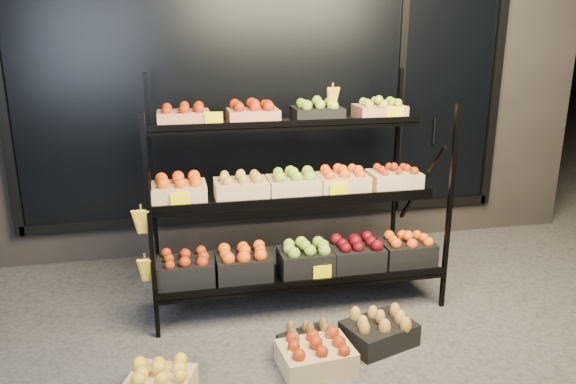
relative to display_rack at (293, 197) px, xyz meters
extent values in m
plane|color=#514F4C|center=(0.01, -0.60, -0.79)|extent=(24.00, 24.00, 0.00)
cube|color=#2D2826|center=(0.01, 2.00, 0.96)|extent=(6.00, 2.00, 3.50)
cube|color=black|center=(0.01, 0.98, 0.76)|extent=(4.20, 0.04, 2.40)
cube|color=black|center=(0.01, 0.96, -0.45)|extent=(4.30, 0.06, 0.08)
cube|color=black|center=(2.16, 0.96, 0.76)|extent=(0.08, 0.06, 2.50)
cube|color=black|center=(1.21, 0.96, 0.76)|extent=(0.06, 0.06, 2.50)
cylinder|color=black|center=(1.56, 0.93, 0.26)|extent=(0.02, 0.02, 0.25)
cube|color=black|center=(-1.01, -0.42, -0.04)|extent=(0.03, 0.03, 1.50)
cube|color=black|center=(1.04, -0.42, -0.04)|extent=(0.03, 0.03, 1.50)
cube|color=black|center=(-1.01, 0.55, 0.04)|extent=(0.03, 0.03, 1.66)
cube|color=black|center=(1.04, 0.55, 0.04)|extent=(0.03, 0.03, 1.66)
cube|color=black|center=(0.01, -0.25, -0.52)|extent=(2.05, 0.42, 0.03)
cube|color=black|center=(0.01, -0.45, -0.49)|extent=(2.05, 0.02, 0.05)
cube|color=black|center=(0.01, 0.05, -0.02)|extent=(2.05, 0.40, 0.03)
cube|color=black|center=(0.01, -0.14, 0.01)|extent=(2.05, 0.02, 0.05)
cube|color=black|center=(0.01, 0.35, 0.48)|extent=(2.05, 0.40, 0.03)
cube|color=black|center=(0.01, 0.16, 0.51)|extent=(2.05, 0.02, 0.05)
cube|color=tan|center=(-0.75, 0.35, 0.55)|extent=(0.38, 0.28, 0.11)
ellipsoid|color=#B2240C|center=(-0.75, 0.35, 0.63)|extent=(0.32, 0.24, 0.07)
cube|color=tan|center=(-0.23, 0.35, 0.55)|extent=(0.38, 0.28, 0.11)
ellipsoid|color=#B2240C|center=(-0.23, 0.35, 0.63)|extent=(0.32, 0.24, 0.07)
cube|color=black|center=(0.27, 0.35, 0.55)|extent=(0.38, 0.28, 0.11)
ellipsoid|color=#9BC832|center=(0.27, 0.35, 0.63)|extent=(0.32, 0.24, 0.07)
cube|color=tan|center=(0.78, 0.35, 0.55)|extent=(0.38, 0.28, 0.11)
ellipsoid|color=#9BC832|center=(0.78, 0.35, 0.63)|extent=(0.32, 0.24, 0.07)
cube|color=#DCB97F|center=(-0.82, 0.05, 0.06)|extent=(0.38, 0.28, 0.14)
ellipsoid|color=#FF5A0D|center=(-0.82, 0.05, 0.16)|extent=(0.32, 0.24, 0.07)
cube|color=#DCB97F|center=(-0.37, 0.05, 0.06)|extent=(0.38, 0.28, 0.14)
ellipsoid|color=gold|center=(-0.37, 0.05, 0.16)|extent=(0.32, 0.24, 0.07)
cube|color=#DCB97F|center=(0.02, 0.05, 0.06)|extent=(0.38, 0.28, 0.14)
ellipsoid|color=#9BC832|center=(0.02, 0.05, 0.16)|extent=(0.32, 0.24, 0.07)
cube|color=#DCB97F|center=(0.39, 0.05, 0.06)|extent=(0.38, 0.28, 0.14)
ellipsoid|color=#FF5A0D|center=(0.39, 0.05, 0.16)|extent=(0.32, 0.24, 0.07)
cube|color=#DCB97F|center=(0.81, 0.05, 0.06)|extent=(0.38, 0.28, 0.14)
ellipsoid|color=#B2240C|center=(0.81, 0.05, 0.16)|extent=(0.32, 0.24, 0.07)
cube|color=black|center=(-0.81, -0.25, -0.42)|extent=(0.38, 0.28, 0.18)
ellipsoid|color=#B2240C|center=(-0.81, -0.25, -0.30)|extent=(0.32, 0.24, 0.07)
cube|color=black|center=(-0.41, -0.25, -0.42)|extent=(0.38, 0.28, 0.18)
ellipsoid|color=#FF5A0D|center=(-0.41, -0.25, -0.30)|extent=(0.32, 0.24, 0.07)
cube|color=black|center=(0.04, -0.25, -0.42)|extent=(0.38, 0.28, 0.18)
ellipsoid|color=#9BC832|center=(0.04, -0.25, -0.30)|extent=(0.32, 0.24, 0.07)
cube|color=black|center=(0.42, -0.25, -0.42)|extent=(0.38, 0.28, 0.18)
ellipsoid|color=#5E070D|center=(0.42, -0.25, -0.30)|extent=(0.32, 0.24, 0.07)
cube|color=black|center=(0.81, -0.25, -0.42)|extent=(0.38, 0.28, 0.18)
ellipsoid|color=#FF5A0D|center=(0.81, -0.25, -0.30)|extent=(0.32, 0.24, 0.07)
ellipsoid|color=yellow|center=(-1.06, -0.40, 0.12)|extent=(0.14, 0.08, 0.22)
ellipsoid|color=yellow|center=(-1.06, -0.40, -0.21)|extent=(0.14, 0.08, 0.22)
ellipsoid|color=yellow|center=(0.36, 0.25, 0.77)|extent=(0.14, 0.08, 0.22)
cube|color=#F9EE00|center=(-0.81, -0.10, 0.05)|extent=(0.13, 0.01, 0.12)
cube|color=#F9EE00|center=(0.32, -0.10, 0.05)|extent=(0.13, 0.01, 0.12)
cube|color=#F9EE00|center=(0.85, 0.20, 0.55)|extent=(0.13, 0.01, 0.12)
cube|color=#F9EE00|center=(-0.54, 0.20, 0.55)|extent=(0.13, 0.01, 0.12)
cube|color=#F9EE00|center=(0.12, -0.40, -0.45)|extent=(0.13, 0.01, 0.12)
cube|color=#F9EE00|center=(-0.19, -1.00, -0.73)|extent=(0.13, 0.01, 0.12)
cube|color=#DCB97F|center=(-0.99, -1.03, -0.73)|extent=(0.42, 0.37, 0.12)
ellipsoid|color=yellow|center=(-0.99, -1.03, -0.64)|extent=(0.35, 0.31, 0.07)
cube|color=black|center=(-0.07, -0.82, -0.73)|extent=(0.41, 0.35, 0.12)
ellipsoid|color=brown|center=(-0.07, -0.82, -0.64)|extent=(0.35, 0.30, 0.07)
cube|color=#DCB97F|center=(-0.08, -0.99, -0.71)|extent=(0.46, 0.36, 0.15)
ellipsoid|color=#B2240C|center=(-0.08, -0.99, -0.61)|extent=(0.39, 0.30, 0.07)
cube|color=black|center=(0.40, -0.81, -0.71)|extent=(0.51, 0.44, 0.15)
ellipsoid|color=gold|center=(0.40, -0.81, -0.61)|extent=(0.43, 0.37, 0.07)
camera|label=1|loc=(-0.86, -3.84, 1.22)|focal=35.00mm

